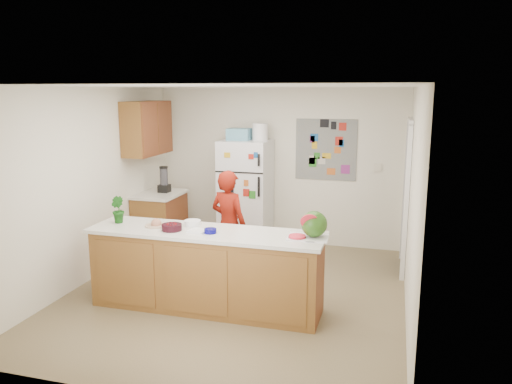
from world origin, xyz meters
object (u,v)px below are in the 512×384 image
(person, at_px, (229,225))
(watermelon, at_px, (314,224))
(refrigerator, at_px, (246,194))
(cherry_bowl, at_px, (172,227))

(person, distance_m, watermelon, 1.59)
(refrigerator, relative_size, person, 1.17)
(person, xyz_separation_m, cherry_bowl, (-0.31, -1.05, 0.23))
(watermelon, xyz_separation_m, cherry_bowl, (-1.58, -0.14, -0.12))
(person, distance_m, cherry_bowl, 1.12)
(cherry_bowl, bearing_deg, refrigerator, 87.28)
(refrigerator, xyz_separation_m, person, (0.20, -1.42, -0.12))
(refrigerator, bearing_deg, person, -82.12)
(watermelon, relative_size, cherry_bowl, 1.23)
(refrigerator, height_order, watermelon, refrigerator)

